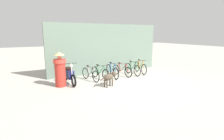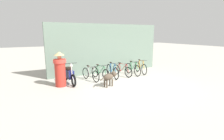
{
  "view_description": "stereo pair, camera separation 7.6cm",
  "coord_description": "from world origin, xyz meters",
  "px_view_note": "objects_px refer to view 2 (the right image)",
  "views": [
    {
      "loc": [
        -5.27,
        -6.76,
        2.54
      ],
      "look_at": [
        -0.88,
        1.06,
        0.65
      ],
      "focal_mm": 28.0,
      "sensor_mm": 36.0,
      "label": 1
    },
    {
      "loc": [
        -5.2,
        -6.8,
        2.54
      ],
      "look_at": [
        -0.88,
        1.06,
        0.65
      ],
      "focal_mm": 28.0,
      "sensor_mm": 36.0,
      "label": 2
    }
  ],
  "objects_px": {
    "bicycle_3": "(122,70)",
    "stray_dog": "(110,77)",
    "bicycle_0": "(90,74)",
    "motorcycle": "(69,75)",
    "bicycle_1": "(100,73)",
    "bicycle_2": "(112,71)",
    "bicycle_4": "(133,69)",
    "person_in_robes": "(60,69)",
    "bicycle_5": "(141,68)"
  },
  "relations": [
    {
      "from": "motorcycle",
      "to": "person_in_robes",
      "type": "xyz_separation_m",
      "value": [
        -0.51,
        -0.3,
        0.4
      ]
    },
    {
      "from": "bicycle_3",
      "to": "stray_dog",
      "type": "distance_m",
      "value": 2.26
    },
    {
      "from": "bicycle_5",
      "to": "motorcycle",
      "type": "bearing_deg",
      "value": -76.92
    },
    {
      "from": "bicycle_0",
      "to": "bicycle_2",
      "type": "xyz_separation_m",
      "value": [
        1.37,
        0.0,
        0.03
      ]
    },
    {
      "from": "bicycle_1",
      "to": "bicycle_5",
      "type": "xyz_separation_m",
      "value": [
        2.89,
        0.02,
        0.03
      ]
    },
    {
      "from": "person_in_robes",
      "to": "bicycle_4",
      "type": "bearing_deg",
      "value": -151.15
    },
    {
      "from": "bicycle_4",
      "to": "person_in_robes",
      "type": "bearing_deg",
      "value": -86.42
    },
    {
      "from": "bicycle_0",
      "to": "bicycle_1",
      "type": "xyz_separation_m",
      "value": [
        0.62,
        0.06,
        -0.0
      ]
    },
    {
      "from": "bicycle_1",
      "to": "stray_dog",
      "type": "bearing_deg",
      "value": -19.62
    },
    {
      "from": "bicycle_1",
      "to": "bicycle_3",
      "type": "height_order",
      "value": "bicycle_1"
    },
    {
      "from": "bicycle_0",
      "to": "bicycle_3",
      "type": "bearing_deg",
      "value": 80.3
    },
    {
      "from": "bicycle_5",
      "to": "stray_dog",
      "type": "distance_m",
      "value": 3.46
    },
    {
      "from": "bicycle_0",
      "to": "motorcycle",
      "type": "xyz_separation_m",
      "value": [
        -1.17,
        -0.02,
        0.11
      ]
    },
    {
      "from": "bicycle_4",
      "to": "bicycle_0",
      "type": "bearing_deg",
      "value": -90.72
    },
    {
      "from": "bicycle_0",
      "to": "bicycle_2",
      "type": "bearing_deg",
      "value": 79.11
    },
    {
      "from": "bicycle_2",
      "to": "bicycle_3",
      "type": "relative_size",
      "value": 1.06
    },
    {
      "from": "bicycle_4",
      "to": "stray_dog",
      "type": "xyz_separation_m",
      "value": [
        -2.39,
        -1.44,
        0.12
      ]
    },
    {
      "from": "bicycle_2",
      "to": "bicycle_3",
      "type": "distance_m",
      "value": 0.71
    },
    {
      "from": "person_in_robes",
      "to": "bicycle_2",
      "type": "bearing_deg",
      "value": -148.77
    },
    {
      "from": "bicycle_2",
      "to": "motorcycle",
      "type": "distance_m",
      "value": 2.54
    },
    {
      "from": "bicycle_0",
      "to": "person_in_robes",
      "type": "height_order",
      "value": "person_in_robes"
    },
    {
      "from": "stray_dog",
      "to": "person_in_robes",
      "type": "distance_m",
      "value": 2.42
    },
    {
      "from": "bicycle_0",
      "to": "bicycle_3",
      "type": "distance_m",
      "value": 2.08
    },
    {
      "from": "bicycle_5",
      "to": "person_in_robes",
      "type": "xyz_separation_m",
      "value": [
        -5.19,
        -0.4,
        0.48
      ]
    },
    {
      "from": "bicycle_2",
      "to": "person_in_robes",
      "type": "height_order",
      "value": "person_in_robes"
    },
    {
      "from": "bicycle_3",
      "to": "person_in_robes",
      "type": "relative_size",
      "value": 1.0
    },
    {
      "from": "bicycle_3",
      "to": "bicycle_4",
      "type": "relative_size",
      "value": 1.04
    },
    {
      "from": "bicycle_0",
      "to": "bicycle_1",
      "type": "relative_size",
      "value": 0.99
    },
    {
      "from": "bicycle_0",
      "to": "bicycle_5",
      "type": "distance_m",
      "value": 3.51
    },
    {
      "from": "bicycle_3",
      "to": "motorcycle",
      "type": "xyz_separation_m",
      "value": [
        -3.24,
        -0.07,
        0.12
      ]
    },
    {
      "from": "bicycle_2",
      "to": "bicycle_3",
      "type": "height_order",
      "value": "bicycle_2"
    },
    {
      "from": "bicycle_5",
      "to": "motorcycle",
      "type": "height_order",
      "value": "motorcycle"
    },
    {
      "from": "bicycle_1",
      "to": "bicycle_2",
      "type": "xyz_separation_m",
      "value": [
        0.75,
        -0.06,
        0.03
      ]
    },
    {
      "from": "bicycle_4",
      "to": "person_in_robes",
      "type": "height_order",
      "value": "person_in_robes"
    },
    {
      "from": "bicycle_2",
      "to": "stray_dog",
      "type": "distance_m",
      "value": 1.76
    },
    {
      "from": "bicycle_5",
      "to": "bicycle_2",
      "type": "bearing_deg",
      "value": -76.19
    },
    {
      "from": "bicycle_1",
      "to": "bicycle_4",
      "type": "bearing_deg",
      "value": 75.4
    },
    {
      "from": "bicycle_2",
      "to": "motorcycle",
      "type": "relative_size",
      "value": 0.89
    },
    {
      "from": "bicycle_4",
      "to": "bicycle_5",
      "type": "relative_size",
      "value": 0.98
    },
    {
      "from": "bicycle_0",
      "to": "bicycle_3",
      "type": "height_order",
      "value": "bicycle_0"
    },
    {
      "from": "bicycle_4",
      "to": "bicycle_5",
      "type": "height_order",
      "value": "bicycle_5"
    },
    {
      "from": "bicycle_1",
      "to": "motorcycle",
      "type": "distance_m",
      "value": 1.79
    },
    {
      "from": "bicycle_0",
      "to": "bicycle_3",
      "type": "xyz_separation_m",
      "value": [
        2.08,
        0.05,
        -0.01
      ]
    },
    {
      "from": "bicycle_3",
      "to": "stray_dog",
      "type": "xyz_separation_m",
      "value": [
        -1.66,
        -1.52,
        0.14
      ]
    },
    {
      "from": "bicycle_0",
      "to": "bicycle_5",
      "type": "relative_size",
      "value": 0.98
    },
    {
      "from": "bicycle_0",
      "to": "person_in_robes",
      "type": "relative_size",
      "value": 0.96
    },
    {
      "from": "bicycle_1",
      "to": "motorcycle",
      "type": "bearing_deg",
      "value": -99.33
    },
    {
      "from": "bicycle_3",
      "to": "stray_dog",
      "type": "bearing_deg",
      "value": -58.16
    },
    {
      "from": "bicycle_1",
      "to": "bicycle_5",
      "type": "height_order",
      "value": "bicycle_5"
    },
    {
      "from": "bicycle_2",
      "to": "motorcycle",
      "type": "xyz_separation_m",
      "value": [
        -2.54,
        -0.03,
        0.09
      ]
    }
  ]
}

